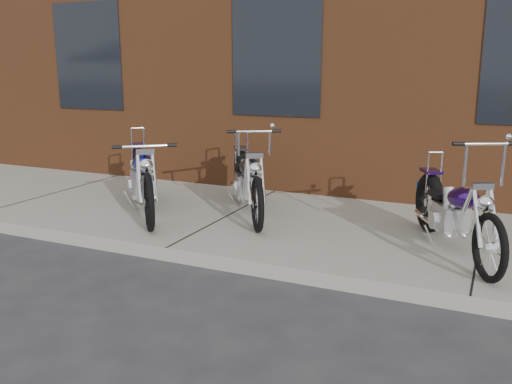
% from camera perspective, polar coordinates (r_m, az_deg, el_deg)
% --- Properties ---
extents(ground, '(120.00, 120.00, 0.00)m').
position_cam_1_polar(ground, '(5.86, -9.40, -7.22)').
color(ground, '#28282E').
rests_on(ground, ground).
extents(sidewalk, '(22.00, 3.00, 0.15)m').
position_cam_1_polar(sidewalk, '(7.07, -2.68, -2.92)').
color(sidewalk, gray).
rests_on(sidewalk, ground).
extents(chopper_purple, '(1.06, 1.98, 1.21)m').
position_cam_1_polar(chopper_purple, '(5.88, 20.09, -2.25)').
color(chopper_purple, black).
rests_on(chopper_purple, sidewalk).
extents(chopper_blue, '(1.62, 1.90, 1.04)m').
position_cam_1_polar(chopper_blue, '(7.19, -11.80, 1.24)').
color(chopper_blue, black).
rests_on(chopper_blue, sidewalk).
extents(chopper_third, '(1.32, 1.97, 1.15)m').
position_cam_1_polar(chopper_third, '(7.00, -0.86, 1.04)').
color(chopper_third, black).
rests_on(chopper_third, sidewalk).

